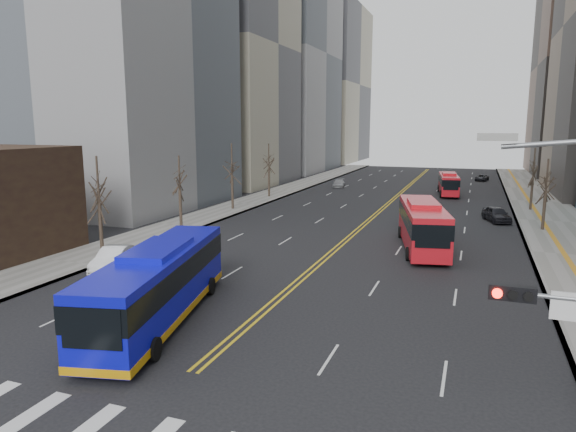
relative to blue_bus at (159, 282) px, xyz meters
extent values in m
cube|color=gray|center=(21.78, 35.80, -1.93)|extent=(7.00, 130.00, 0.15)
cube|color=gray|center=(-12.22, 35.80, -1.93)|extent=(5.00, 130.00, 0.15)
cube|color=silver|center=(0.73, -9.20, -1.99)|extent=(0.70, 4.00, 0.01)
cube|color=gold|center=(4.08, 45.80, -1.99)|extent=(0.15, 100.00, 0.01)
cube|color=gold|center=(4.48, 45.80, -1.99)|extent=(0.15, 100.00, 0.01)
cube|color=#A39C83|center=(-26.72, 56.80, 20.00)|extent=(22.00, 22.00, 44.00)
cube|color=gray|center=(-25.72, 83.80, 22.00)|extent=(20.00, 26.00, 48.00)
cube|color=#A39C83|center=(-24.72, 115.80, 18.00)|extent=(18.00, 30.00, 40.00)
cube|color=black|center=(15.28, -7.20, 3.50)|extent=(1.10, 0.28, 0.38)
cylinder|color=#FF190C|center=(14.93, -7.36, 3.50)|extent=(0.24, 0.08, 0.24)
cylinder|color=black|center=(15.28, -7.36, 3.50)|extent=(0.24, 0.08, 0.24)
cylinder|color=black|center=(15.63, -7.36, 3.50)|extent=(0.24, 0.08, 0.24)
cube|color=silver|center=(16.58, -7.20, 3.30)|extent=(0.90, 0.06, 0.70)
cube|color=#999993|center=(14.68, -7.20, 7.30)|extent=(0.90, 0.35, 0.18)
cylinder|color=#30261D|center=(-11.72, 9.80, -0.05)|extent=(0.28, 0.28, 3.90)
cylinder|color=#30261D|center=(-11.72, 20.80, -0.20)|extent=(0.28, 0.28, 3.60)
cylinder|color=#30261D|center=(-11.72, 31.80, 0.00)|extent=(0.28, 0.28, 4.00)
cylinder|color=#30261D|center=(-11.72, 42.80, -0.10)|extent=(0.28, 0.28, 3.80)
cylinder|color=#30261D|center=(20.28, 30.80, -0.25)|extent=(0.28, 0.28, 3.50)
cylinder|color=#30261D|center=(20.28, 42.80, -0.13)|extent=(0.28, 0.28, 3.75)
cube|color=#0D0FCB|center=(0.00, 0.00, -0.07)|extent=(5.62, 13.45, 3.16)
cube|color=black|center=(0.00, 0.00, 0.53)|extent=(5.68, 13.49, 1.12)
cube|color=#0D0FCB|center=(0.00, 0.00, 1.61)|extent=(3.17, 4.98, 0.40)
cube|color=orange|center=(0.00, 0.00, -1.45)|extent=(5.68, 13.49, 0.35)
cylinder|color=black|center=(-0.40, -4.42, -1.50)|extent=(0.52, 1.04, 1.00)
cylinder|color=black|center=(2.28, -3.80, -1.50)|extent=(0.52, 1.04, 1.00)
cylinder|color=black|center=(-2.28, 3.80, -1.50)|extent=(0.52, 1.04, 1.00)
cylinder|color=black|center=(0.40, 4.42, -1.50)|extent=(0.52, 1.04, 1.00)
cube|color=red|center=(10.57, 19.94, -0.09)|extent=(5.16, 12.26, 3.13)
cube|color=black|center=(10.57, 19.94, 0.51)|extent=(5.22, 12.29, 1.11)
cube|color=red|center=(10.57, 19.94, 1.58)|extent=(3.00, 4.55, 0.40)
cylinder|color=black|center=(10.05, 15.92, -1.50)|extent=(0.50, 1.04, 1.00)
cylinder|color=black|center=(12.70, 16.49, -1.50)|extent=(0.50, 1.04, 1.00)
cylinder|color=black|center=(8.45, 23.40, -1.50)|extent=(0.50, 1.04, 1.00)
cylinder|color=black|center=(11.10, 23.97, -1.50)|extent=(0.50, 1.04, 1.00)
cube|color=red|center=(10.75, 53.53, -0.41)|extent=(3.32, 9.94, 2.49)
cube|color=black|center=(10.75, 53.53, 0.11)|extent=(3.38, 9.97, 0.91)
cube|color=red|center=(10.75, 53.53, 0.94)|extent=(2.15, 3.60, 0.40)
cylinder|color=black|center=(10.01, 50.31, -1.50)|extent=(0.41, 1.03, 1.00)
cylinder|color=black|center=(12.21, 50.56, -1.50)|extent=(0.41, 1.03, 1.00)
cylinder|color=black|center=(9.29, 56.51, -1.50)|extent=(0.41, 1.03, 1.00)
cylinder|color=black|center=(11.50, 56.76, -1.50)|extent=(0.41, 1.03, 1.00)
imported|color=white|center=(-8.22, 6.79, -1.23)|extent=(2.81, 4.92, 1.53)
imported|color=black|center=(16.44, 34.25, -1.24)|extent=(3.13, 4.83, 1.53)
imported|color=#97989C|center=(-5.78, 57.10, -1.40)|extent=(2.36, 4.38, 1.21)
imported|color=black|center=(15.26, 74.77, -1.46)|extent=(2.54, 4.20, 1.09)
camera|label=1|loc=(14.26, -20.48, 7.58)|focal=32.00mm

